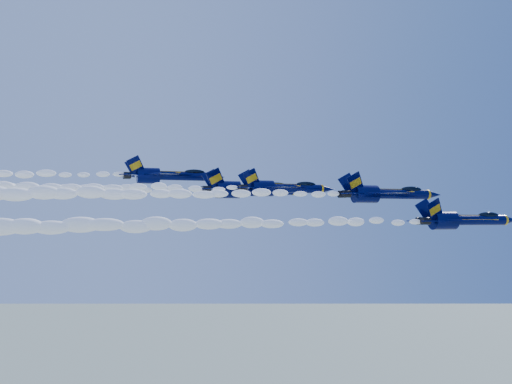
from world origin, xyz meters
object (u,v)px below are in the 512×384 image
object	(u,v)px
jet_third	(281,188)
jet_fourth	(249,189)
jet_lead	(463,220)
jet_second	(386,194)
jet_fifth	(169,175)

from	to	relation	value
jet_third	jet_fourth	xyz separation A→B (m)	(-2.71, 8.16, 0.15)
jet_lead	jet_second	world-z (taller)	jet_second
jet_second	jet_fourth	size ratio (longest dim) A/B	0.93
jet_lead	jet_third	xyz separation A→B (m)	(-21.52, 15.34, 4.90)
jet_lead	jet_third	size ratio (longest dim) A/B	1.04
jet_lead	jet_third	world-z (taller)	jet_third
jet_lead	jet_fourth	bearing A→B (deg)	135.87
jet_third	jet_fifth	bearing A→B (deg)	135.27
jet_second	jet_fifth	xyz separation A→B (m)	(-29.35, 21.71, 3.61)
jet_lead	jet_fourth	xyz separation A→B (m)	(-24.23, 23.50, 5.05)
jet_third	jet_fourth	size ratio (longest dim) A/B	0.85
jet_lead	jet_third	bearing A→B (deg)	144.52
jet_fifth	jet_third	bearing A→B (deg)	-44.73
jet_second	jet_fifth	size ratio (longest dim) A/B	0.99
jet_second	jet_third	bearing A→B (deg)	154.62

